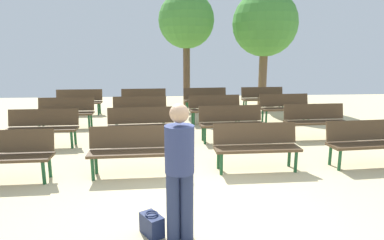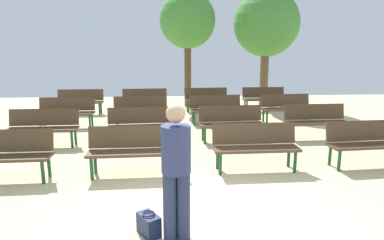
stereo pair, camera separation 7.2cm
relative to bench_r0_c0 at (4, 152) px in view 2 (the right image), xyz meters
The scene contains 21 objects.
ground_plane 3.71m from the bench_r0_c0, 22.10° to the right, with size 24.00×24.00×0.00m, color beige.
bench_r0_c0 is the anchor object (origin of this frame).
bench_r0_c1 2.19m from the bench_r0_c0, ahead, with size 1.61×0.52×0.87m.
bench_r0_c2 4.48m from the bench_r0_c0, ahead, with size 1.61×0.51×0.87m.
bench_r0_c3 6.72m from the bench_r0_c0, ahead, with size 1.63×0.60×0.87m.
bench_r1_c0 2.11m from the bench_r0_c0, 93.30° to the left, with size 1.61×0.52×0.87m.
bench_r1_c1 3.08m from the bench_r0_c0, 45.40° to the left, with size 1.63×0.59×0.87m.
bench_r1_c2 4.95m from the bench_r0_c0, 27.62° to the left, with size 1.62×0.57×0.87m.
bench_r1_c3 7.02m from the bench_r0_c0, 19.86° to the left, with size 1.62×0.54×0.87m.
bench_r2_c0 4.08m from the bench_r0_c0, 92.52° to the left, with size 1.61×0.52×0.87m.
bench_r2_c1 4.62m from the bench_r0_c0, 64.70° to the left, with size 1.63×0.58×0.87m.
bench_r2_c2 6.05m from the bench_r0_c0, 45.14° to the left, with size 1.63×0.59×0.87m.
bench_r2_c3 7.86m from the bench_r0_c0, 33.94° to the left, with size 1.63×0.59×0.87m.
bench_r3_c0 6.16m from the bench_r0_c0, 93.13° to the left, with size 1.61×0.52×0.87m.
bench_r3_c1 6.51m from the bench_r0_c0, 72.65° to the left, with size 1.62×0.54×0.87m.
bench_r3_c2 7.62m from the bench_r0_c0, 56.55° to the left, with size 1.63×0.59×0.87m.
bench_r3_c3 9.07m from the bench_r0_c0, 45.18° to the left, with size 1.61×0.52×0.87m.
tree_0 8.87m from the bench_r0_c0, 64.80° to the left, with size 2.18×2.18×4.47m.
tree_1 10.65m from the bench_r0_c0, 49.02° to the left, with size 2.62×2.62×4.60m.
visitor_with_backpack 3.59m from the bench_r0_c0, 34.30° to the right, with size 0.35×0.53×1.65m.
handbag 3.26m from the bench_r0_c0, 36.50° to the right, with size 0.32×0.37×0.29m.
Camera 2 is at (-0.51, -4.23, 2.22)m, focal length 30.63 mm.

